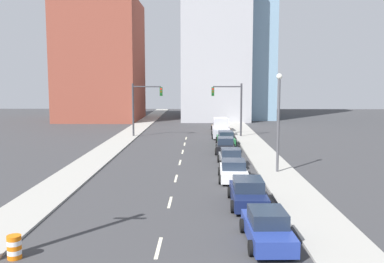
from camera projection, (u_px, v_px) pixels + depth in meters
name	position (u px, v px, depth m)	size (l,w,h in m)	color
sidewalk_left	(132.00, 132.00, 59.31)	(3.01, 97.38, 0.13)	#9E9B93
sidewalk_right	(243.00, 132.00, 59.01)	(3.01, 97.38, 0.13)	#9E9B93
lane_stripe_at_7m	(159.00, 248.00, 18.12)	(0.16, 2.40, 0.01)	beige
lane_stripe_at_14m	(170.00, 202.00, 24.96)	(0.16, 2.40, 0.01)	beige
lane_stripe_at_20m	(176.00, 178.00, 31.10)	(0.16, 2.40, 0.01)	beige
lane_stripe_at_27m	(180.00, 162.00, 37.25)	(0.16, 2.40, 0.01)	beige
lane_stripe_at_32m	(183.00, 152.00, 42.93)	(0.16, 2.40, 0.01)	beige
lane_stripe_at_38m	(185.00, 144.00, 48.17)	(0.16, 2.40, 0.01)	beige
lane_stripe_at_43m	(186.00, 138.00, 53.16)	(0.16, 2.40, 0.01)	beige
building_brick_left	(101.00, 61.00, 77.74)	(14.00, 16.00, 21.50)	brown
building_office_center	(215.00, 50.00, 81.06)	(12.00, 20.00, 25.84)	#A8A8AD
building_glass_right	(237.00, 26.00, 84.35)	(13.00, 20.00, 36.01)	#7A9EB7
traffic_signal_left	(141.00, 103.00, 54.05)	(3.87, 0.35, 6.78)	#38383D
traffic_signal_right	(233.00, 103.00, 53.83)	(3.87, 0.35, 6.78)	#38383D
traffic_barrel	(14.00, 247.00, 16.96)	(0.56, 0.56, 0.95)	orange
street_lamp	(278.00, 115.00, 32.38)	(0.44, 0.44, 7.61)	#4C4C51
sedan_blue	(267.00, 228.00, 18.57)	(2.12, 4.43, 1.50)	navy
sedan_navy	(248.00, 193.00, 24.34)	(2.18, 4.77, 1.54)	#141E47
sedan_white	(233.00, 171.00, 30.62)	(2.25, 4.48, 1.44)	silver
sedan_gray	(231.00, 158.00, 35.90)	(2.12, 4.23, 1.42)	slate
sedan_black	(225.00, 146.00, 42.19)	(2.19, 4.58, 1.55)	black
sedan_green	(226.00, 139.00, 47.61)	(2.16, 4.75, 1.53)	#1E6033
pickup_truck_silver	(221.00, 130.00, 54.20)	(2.45, 5.97, 2.23)	#B2B2BC
box_truck_brown	(221.00, 125.00, 60.45)	(2.65, 5.93, 1.91)	brown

